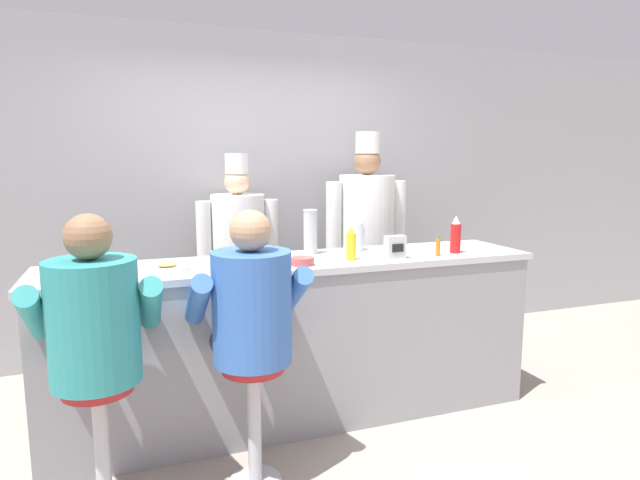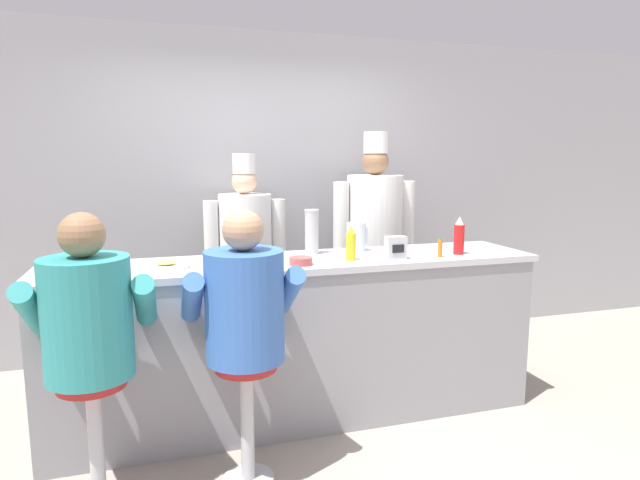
{
  "view_description": "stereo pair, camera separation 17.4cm",
  "coord_description": "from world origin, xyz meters",
  "px_view_note": "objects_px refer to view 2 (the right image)",
  "views": [
    {
      "loc": [
        -0.98,
        -2.79,
        1.66
      ],
      "look_at": [
        0.13,
        0.29,
        1.15
      ],
      "focal_mm": 30.0,
      "sensor_mm": 36.0,
      "label": 1
    },
    {
      "loc": [
        -0.82,
        -2.84,
        1.66
      ],
      "look_at": [
        0.13,
        0.29,
        1.15
      ],
      "focal_mm": 30.0,
      "sensor_mm": 36.0,
      "label": 2
    }
  ],
  "objects_px": {
    "mustard_bottle_yellow": "(351,244)",
    "cook_in_whites_far": "(374,233)",
    "breakfast_plate": "(167,266)",
    "cup_stack_steel": "(312,232)",
    "diner_seated_teal": "(89,325)",
    "diner_seated_blue": "(244,313)",
    "water_pitcher_clear": "(356,237)",
    "ketchup_bottle_red": "(459,237)",
    "coffee_mug_tan": "(100,267)",
    "cook_in_whites_near": "(246,248)",
    "napkin_dispenser_chrome": "(396,248)",
    "cereal_bowl": "(301,261)",
    "hot_sauce_bottle_orange": "(440,248)"
  },
  "relations": [
    {
      "from": "water_pitcher_clear",
      "to": "mustard_bottle_yellow",
      "type": "bearing_deg",
      "value": -116.11
    },
    {
      "from": "cup_stack_steel",
      "to": "mustard_bottle_yellow",
      "type": "bearing_deg",
      "value": -58.99
    },
    {
      "from": "water_pitcher_clear",
      "to": "cereal_bowl",
      "type": "distance_m",
      "value": 0.6
    },
    {
      "from": "diner_seated_blue",
      "to": "cook_in_whites_near",
      "type": "bearing_deg",
      "value": 80.61
    },
    {
      "from": "cook_in_whites_far",
      "to": "cereal_bowl",
      "type": "bearing_deg",
      "value": -129.16
    },
    {
      "from": "cup_stack_steel",
      "to": "cook_in_whites_far",
      "type": "distance_m",
      "value": 1.17
    },
    {
      "from": "hot_sauce_bottle_orange",
      "to": "coffee_mug_tan",
      "type": "xyz_separation_m",
      "value": [
        -2.02,
        0.07,
        -0.02
      ]
    },
    {
      "from": "napkin_dispenser_chrome",
      "to": "ketchup_bottle_red",
      "type": "bearing_deg",
      "value": 5.1
    },
    {
      "from": "hot_sauce_bottle_orange",
      "to": "cereal_bowl",
      "type": "distance_m",
      "value": 0.91
    },
    {
      "from": "ketchup_bottle_red",
      "to": "breakfast_plate",
      "type": "distance_m",
      "value": 1.84
    },
    {
      "from": "cereal_bowl",
      "to": "cook_in_whites_near",
      "type": "height_order",
      "value": "cook_in_whites_near"
    },
    {
      "from": "cup_stack_steel",
      "to": "cook_in_whites_near",
      "type": "relative_size",
      "value": 0.17
    },
    {
      "from": "breakfast_plate",
      "to": "cook_in_whites_near",
      "type": "height_order",
      "value": "cook_in_whites_near"
    },
    {
      "from": "ketchup_bottle_red",
      "to": "mustard_bottle_yellow",
      "type": "bearing_deg",
      "value": 179.71
    },
    {
      "from": "cereal_bowl",
      "to": "cup_stack_steel",
      "type": "xyz_separation_m",
      "value": [
        0.16,
        0.33,
        0.12
      ]
    },
    {
      "from": "mustard_bottle_yellow",
      "to": "coffee_mug_tan",
      "type": "bearing_deg",
      "value": 179.4
    },
    {
      "from": "ketchup_bottle_red",
      "to": "cup_stack_steel",
      "type": "relative_size",
      "value": 0.85
    },
    {
      "from": "napkin_dispenser_chrome",
      "to": "diner_seated_teal",
      "type": "bearing_deg",
      "value": -166.68
    },
    {
      "from": "ketchup_bottle_red",
      "to": "diner_seated_teal",
      "type": "bearing_deg",
      "value": -168.4
    },
    {
      "from": "napkin_dispenser_chrome",
      "to": "diner_seated_teal",
      "type": "distance_m",
      "value": 1.79
    },
    {
      "from": "hot_sauce_bottle_orange",
      "to": "ketchup_bottle_red",
      "type": "bearing_deg",
      "value": 18.38
    },
    {
      "from": "mustard_bottle_yellow",
      "to": "cook_in_whites_near",
      "type": "height_order",
      "value": "cook_in_whites_near"
    },
    {
      "from": "diner_seated_blue",
      "to": "water_pitcher_clear",
      "type": "bearing_deg",
      "value": 40.71
    },
    {
      "from": "mustard_bottle_yellow",
      "to": "diner_seated_blue",
      "type": "bearing_deg",
      "value": -148.18
    },
    {
      "from": "coffee_mug_tan",
      "to": "breakfast_plate",
      "type": "bearing_deg",
      "value": 10.75
    },
    {
      "from": "cup_stack_steel",
      "to": "diner_seated_blue",
      "type": "relative_size",
      "value": 0.21
    },
    {
      "from": "mustard_bottle_yellow",
      "to": "hot_sauce_bottle_orange",
      "type": "relative_size",
      "value": 1.76
    },
    {
      "from": "breakfast_plate",
      "to": "mustard_bottle_yellow",
      "type": "bearing_deg",
      "value": -4.28
    },
    {
      "from": "cook_in_whites_near",
      "to": "cook_in_whites_far",
      "type": "height_order",
      "value": "cook_in_whites_far"
    },
    {
      "from": "diner_seated_teal",
      "to": "cook_in_whites_near",
      "type": "relative_size",
      "value": 0.84
    },
    {
      "from": "water_pitcher_clear",
      "to": "diner_seated_blue",
      "type": "xyz_separation_m",
      "value": [
        -0.88,
        -0.76,
        -0.24
      ]
    },
    {
      "from": "hot_sauce_bottle_orange",
      "to": "cook_in_whites_far",
      "type": "xyz_separation_m",
      "value": [
        0.05,
        1.19,
        -0.06
      ]
    },
    {
      "from": "mustard_bottle_yellow",
      "to": "cook_in_whites_near",
      "type": "distance_m",
      "value": 1.33
    },
    {
      "from": "ketchup_bottle_red",
      "to": "napkin_dispenser_chrome",
      "type": "bearing_deg",
      "value": -174.9
    },
    {
      "from": "mustard_bottle_yellow",
      "to": "cook_in_whites_far",
      "type": "height_order",
      "value": "cook_in_whites_far"
    },
    {
      "from": "napkin_dispenser_chrome",
      "to": "cook_in_whites_near",
      "type": "bearing_deg",
      "value": 119.77
    },
    {
      "from": "breakfast_plate",
      "to": "cup_stack_steel",
      "type": "height_order",
      "value": "cup_stack_steel"
    },
    {
      "from": "ketchup_bottle_red",
      "to": "napkin_dispenser_chrome",
      "type": "height_order",
      "value": "ketchup_bottle_red"
    },
    {
      "from": "breakfast_plate",
      "to": "cook_in_whites_far",
      "type": "distance_m",
      "value": 2.01
    },
    {
      "from": "cook_in_whites_near",
      "to": "diner_seated_blue",
      "type": "bearing_deg",
      "value": -99.39
    },
    {
      "from": "napkin_dispenser_chrome",
      "to": "cook_in_whites_near",
      "type": "distance_m",
      "value": 1.49
    },
    {
      "from": "cup_stack_steel",
      "to": "diner_seated_teal",
      "type": "bearing_deg",
      "value": -150.11
    },
    {
      "from": "hot_sauce_bottle_orange",
      "to": "cook_in_whites_near",
      "type": "bearing_deg",
      "value": 128.59
    },
    {
      "from": "diner_seated_teal",
      "to": "diner_seated_blue",
      "type": "relative_size",
      "value": 1.01
    },
    {
      "from": "coffee_mug_tan",
      "to": "cup_stack_steel",
      "type": "height_order",
      "value": "cup_stack_steel"
    },
    {
      "from": "ketchup_bottle_red",
      "to": "coffee_mug_tan",
      "type": "bearing_deg",
      "value": 179.51
    },
    {
      "from": "mustard_bottle_yellow",
      "to": "water_pitcher_clear",
      "type": "xyz_separation_m",
      "value": [
        0.15,
        0.3,
        -0.0
      ]
    },
    {
      "from": "coffee_mug_tan",
      "to": "cook_in_whites_far",
      "type": "bearing_deg",
      "value": 28.3
    },
    {
      "from": "diner_seated_blue",
      "to": "diner_seated_teal",
      "type": "bearing_deg",
      "value": 179.97
    },
    {
      "from": "mustard_bottle_yellow",
      "to": "diner_seated_blue",
      "type": "relative_size",
      "value": 0.15
    }
  ]
}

